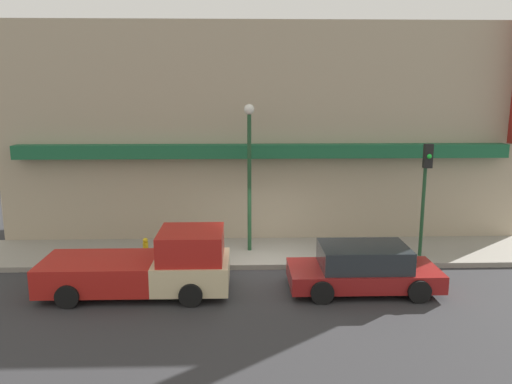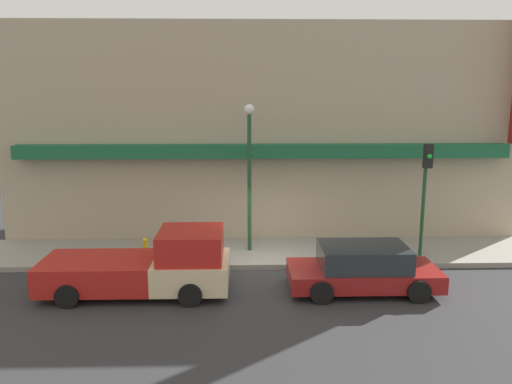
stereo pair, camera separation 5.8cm
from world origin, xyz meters
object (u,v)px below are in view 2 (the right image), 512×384
object	(u,v)px
parked_car	(363,268)
traffic_light	(426,180)
street_lamp	(249,160)
pickup_truck	(149,266)
fire_hydrant	(146,248)

from	to	relation	value
parked_car	traffic_light	bearing A→B (deg)	45.80
parked_car	street_lamp	xyz separation A→B (m)	(-3.29, 3.35, 2.78)
street_lamp	traffic_light	distance (m)	6.00
street_lamp	traffic_light	size ratio (longest dim) A/B	1.33
pickup_truck	street_lamp	distance (m)	5.19
pickup_truck	street_lamp	bearing A→B (deg)	46.63
pickup_truck	parked_car	xyz separation A→B (m)	(6.25, -0.00, -0.14)
street_lamp	fire_hydrant	bearing A→B (deg)	-168.67
parked_car	traffic_light	world-z (taller)	traffic_light
street_lamp	traffic_light	bearing A→B (deg)	-8.31
parked_car	traffic_light	distance (m)	4.22
fire_hydrant	street_lamp	xyz separation A→B (m)	(3.57, 0.72, 2.92)
parked_car	traffic_light	xyz separation A→B (m)	(2.62, 2.49, 2.18)
parked_car	pickup_truck	bearing A→B (deg)	-177.72
street_lamp	pickup_truck	bearing A→B (deg)	-131.50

